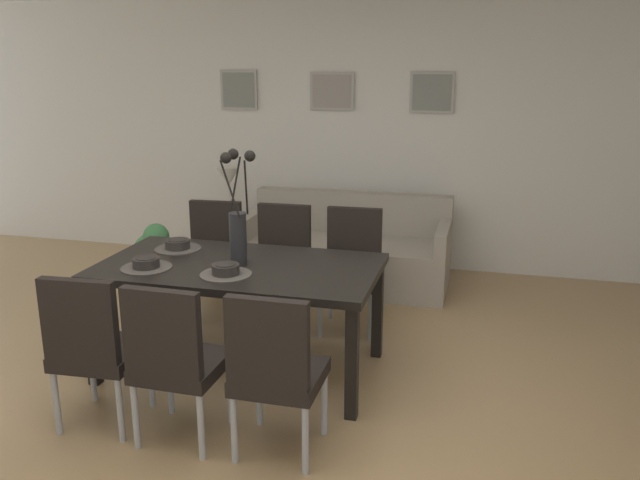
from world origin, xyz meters
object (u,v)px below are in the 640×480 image
at_px(dining_chair_far_right, 281,259).
at_px(centerpiece_vase, 238,222).
at_px(dining_chair_mid_right, 352,263).
at_px(sofa, 346,253).
at_px(potted_plant, 155,256).
at_px(dining_chair_mid_left, 275,367).
at_px(bowl_far_left, 226,268).
at_px(framed_picture_right, 432,92).
at_px(bowl_near_left, 146,262).
at_px(framed_picture_center, 332,91).
at_px(dining_chair_near_right, 213,254).
at_px(framed_picture_left, 239,90).
at_px(bowl_near_right, 178,243).
at_px(dining_chair_near_left, 93,344).
at_px(side_table, 231,245).
at_px(dining_table, 239,275).
at_px(dining_chair_far_left, 174,356).
at_px(table_lamp, 229,181).

relative_size(dining_chair_far_right, centerpiece_vase, 1.25).
relative_size(dining_chair_mid_right, sofa, 0.49).
distance_m(dining_chair_mid_right, potted_plant, 1.79).
bearing_deg(dining_chair_mid_left, centerpiece_vase, 120.81).
height_order(dining_chair_mid_right, potted_plant, dining_chair_mid_right).
distance_m(dining_chair_mid_left, bowl_far_left, 0.91).
height_order(dining_chair_mid_left, framed_picture_right, framed_picture_right).
bearing_deg(bowl_near_left, framed_picture_center, 78.93).
xyz_separation_m(dining_chair_near_right, potted_plant, (-0.65, 0.24, -0.14)).
distance_m(dining_chair_far_right, framed_picture_left, 2.25).
bearing_deg(dining_chair_near_right, framed_picture_left, 103.02).
bearing_deg(dining_chair_near_right, bowl_near_right, -87.20).
height_order(dining_chair_near_left, dining_chair_mid_left, same).
relative_size(sofa, side_table, 3.60).
bearing_deg(dining_chair_near_right, dining_table, -56.73).
xyz_separation_m(dining_chair_far_right, bowl_far_left, (0.01, -1.11, 0.27)).
height_order(dining_chair_mid_left, side_table, dining_chair_mid_left).
height_order(dining_chair_far_right, sofa, dining_chair_far_right).
xyz_separation_m(dining_chair_far_left, potted_plant, (-1.21, 2.02, -0.14)).
bearing_deg(dining_chair_near_right, dining_chair_mid_left, -57.93).
bearing_deg(centerpiece_vase, framed_picture_left, 110.69).
xyz_separation_m(centerpiece_vase, framed_picture_right, (0.96, 2.54, 0.69)).
bearing_deg(framed_picture_center, framed_picture_right, 0.00).
height_order(bowl_near_right, framed_picture_right, framed_picture_right).
bearing_deg(bowl_far_left, sofa, 82.28).
distance_m(bowl_near_left, table_lamp, 2.21).
relative_size(bowl_near_right, bowl_far_left, 1.00).
bearing_deg(potted_plant, bowl_near_right, -52.54).
relative_size(centerpiece_vase, potted_plant, 1.10).
relative_size(dining_chair_mid_right, bowl_near_right, 5.41).
bearing_deg(dining_chair_near_left, framed_picture_left, 97.32).
bearing_deg(framed_picture_center, bowl_near_left, -101.07).
height_order(dining_chair_near_left, potted_plant, dining_chair_near_left).
bearing_deg(dining_table, side_table, 113.76).
bearing_deg(dining_table, sofa, 81.41).
bearing_deg(dining_chair_mid_left, dining_chair_near_right, 122.07).
xyz_separation_m(side_table, potted_plant, (-0.36, -0.85, 0.11)).
distance_m(bowl_near_right, potted_plant, 1.19).
relative_size(dining_chair_near_left, dining_chair_far_right, 1.00).
distance_m(dining_chair_near_right, framed_picture_center, 2.13).
relative_size(centerpiece_vase, bowl_near_right, 4.32).
bearing_deg(sofa, table_lamp, 177.65).
distance_m(dining_chair_mid_right, framed_picture_left, 2.52).
bearing_deg(table_lamp, dining_chair_far_left, -73.55).
xyz_separation_m(bowl_near_right, bowl_far_left, (0.54, -0.44, 0.00)).
xyz_separation_m(framed_picture_left, potted_plant, (-0.27, -1.43, -1.34)).
distance_m(dining_chair_mid_left, framed_picture_right, 3.67).
height_order(side_table, framed_picture_right, framed_picture_right).
distance_m(dining_chair_far_left, bowl_near_right, 1.28).
height_order(dining_chair_far_left, bowl_far_left, dining_chair_far_left).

